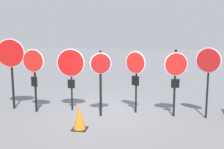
{
  "coord_description": "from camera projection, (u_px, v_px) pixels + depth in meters",
  "views": [
    {
      "loc": [
        1.82,
        -9.64,
        3.16
      ],
      "look_at": [
        0.25,
        0.0,
        1.31
      ],
      "focal_mm": 50.0,
      "sensor_mm": 36.0,
      "label": 1
    }
  ],
  "objects": [
    {
      "name": "ground_plane",
      "position": [
        104.0,
        113.0,
        10.22
      ],
      "size": [
        40.0,
        40.0,
        0.0
      ],
      "primitive_type": "plane",
      "color": "slate"
    },
    {
      "name": "stop_sign_0",
      "position": [
        11.0,
        59.0,
        10.4
      ],
      "size": [
        0.95,
        0.21,
        2.41
      ],
      "rotation": [
        0.0,
        0.0,
        0.18
      ],
      "color": "black",
      "rests_on": "ground"
    },
    {
      "name": "stop_sign_1",
      "position": [
        34.0,
        68.0,
        10.08
      ],
      "size": [
        0.75,
        0.16,
        2.1
      ],
      "rotation": [
        0.0,
        0.0,
        -0.1
      ],
      "color": "black",
      "rests_on": "ground"
    },
    {
      "name": "stop_sign_2",
      "position": [
        71.0,
        66.0,
        10.24
      ],
      "size": [
        0.92,
        0.14,
        2.1
      ],
      "rotation": [
        0.0,
        0.0,
        0.08
      ],
      "color": "black",
      "rests_on": "ground"
    },
    {
      "name": "stop_sign_3",
      "position": [
        101.0,
        71.0,
        9.66
      ],
      "size": [
        0.65,
        0.22,
        2.1
      ],
      "rotation": [
        0.0,
        0.0,
        0.29
      ],
      "color": "black",
      "rests_on": "ground"
    },
    {
      "name": "stop_sign_4",
      "position": [
        136.0,
        68.0,
        10.01
      ],
      "size": [
        0.66,
        0.34,
        2.04
      ],
      "rotation": [
        0.0,
        0.0,
        -0.45
      ],
      "color": "black",
      "rests_on": "ground"
    },
    {
      "name": "stop_sign_5",
      "position": [
        176.0,
        70.0,
        9.64
      ],
      "size": [
        0.72,
        0.2,
        2.13
      ],
      "rotation": [
        0.0,
        0.0,
        0.23
      ],
      "color": "black",
      "rests_on": "ground"
    },
    {
      "name": "stop_sign_6",
      "position": [
        208.0,
        66.0,
        9.43
      ],
      "size": [
        0.72,
        0.33,
        2.22
      ],
      "rotation": [
        0.0,
        0.0,
        -0.4
      ],
      "color": "black",
      "rests_on": "ground"
    },
    {
      "name": "traffic_cone_0",
      "position": [
        79.0,
        117.0,
        8.73
      ],
      "size": [
        0.42,
        0.42,
        0.71
      ],
      "color": "black",
      "rests_on": "ground"
    }
  ]
}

